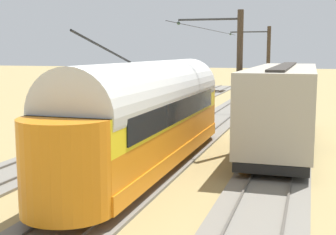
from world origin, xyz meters
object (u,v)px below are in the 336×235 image
Objects in this scene: boxcar_adjacent at (284,103)px; catenary_pole_foreground at (267,68)px; vintage_streetcar at (150,114)px; catenary_pole_mid_near at (237,79)px.

boxcar_adjacent is 12.73m from catenary_pole_foreground.
vintage_streetcar is at bearing 51.96° from boxcar_adjacent.
catenary_pole_foreground reaches higher than boxcar_adjacent.
catenary_pole_foreground is at bearing -80.94° from boxcar_adjacent.
boxcar_adjacent is (-4.79, -6.12, -0.09)m from vintage_streetcar.
catenary_pole_foreground and catenary_pole_mid_near have the same top height.
vintage_streetcar is 1.12× the size of boxcar_adjacent.
catenary_pole_foreground is at bearing -98.53° from vintage_streetcar.
boxcar_adjacent is at bearing -128.04° from vintage_streetcar.
vintage_streetcar is 18.88m from catenary_pole_foreground.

